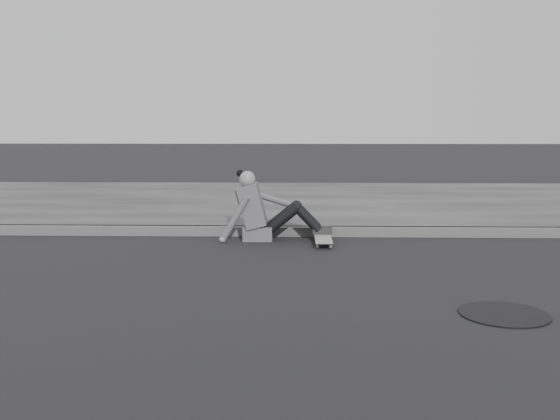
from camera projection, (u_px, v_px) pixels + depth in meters
The scene contains 6 objects.
ground at pixel (234, 287), 5.51m from camera, with size 80.00×80.00×0.00m, color black.
curb at pixel (254, 231), 8.06m from camera, with size 24.00×0.16×0.12m, color #4D4D4D.
sidewalk at pixel (266, 202), 11.05m from camera, with size 24.00×6.00×0.12m, color #373737.
manhole at pixel (504, 314), 4.72m from camera, with size 0.67×0.67×0.01m, color black.
skateboard at pixel (323, 238), 7.51m from camera, with size 0.20×0.78×0.09m.
seated_woman at pixel (263, 211), 7.73m from camera, with size 1.38×0.46×0.88m.
Camera 1 is at (0.56, -5.35, 1.44)m, focal length 40.00 mm.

